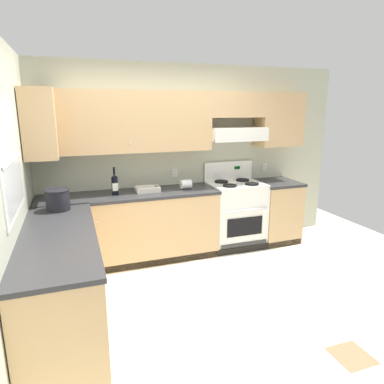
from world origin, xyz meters
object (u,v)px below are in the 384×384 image
at_px(wine_bottle, 115,184).
at_px(bowl, 147,190).
at_px(bucket, 58,199).
at_px(paper_towel_roll, 186,184).
at_px(stove, 235,214).

relative_size(wine_bottle, bowl, 1.14).
relative_size(bucket, paper_towel_roll, 1.80).
height_order(wine_bottle, paper_towel_roll, wine_bottle).
distance_m(wine_bottle, bowl, 0.44).
bearing_deg(bowl, paper_towel_roll, -2.20).
xyz_separation_m(bowl, bucket, (-1.07, -0.52, 0.10)).
relative_size(stove, wine_bottle, 3.41).
height_order(bowl, bucket, bucket).
height_order(stove, bowl, stove).
relative_size(wine_bottle, paper_towel_roll, 2.48).
bearing_deg(bowl, wine_bottle, -174.79).
bearing_deg(wine_bottle, bucket, -143.88).
bearing_deg(wine_bottle, stove, 0.68).
distance_m(stove, bowl, 1.35).
distance_m(stove, bucket, 2.46).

